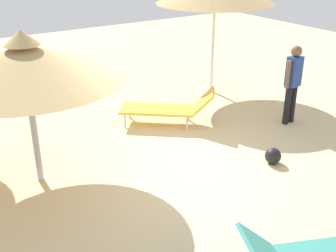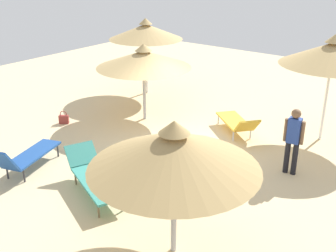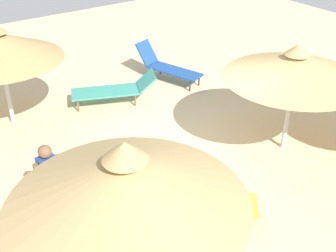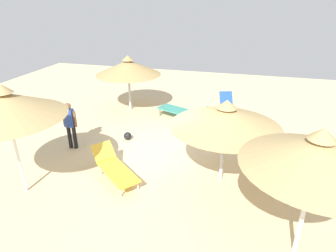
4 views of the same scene
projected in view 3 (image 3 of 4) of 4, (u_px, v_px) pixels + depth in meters
The scene contains 9 objects.
ground at pixel (192, 162), 9.40m from camera, with size 24.00×24.00×0.10m, color beige.
parasol_umbrella_front at pixel (127, 182), 4.71m from camera, with size 2.80×2.80×3.01m.
parasol_umbrella_near_left at pixel (296, 66), 8.81m from camera, with size 2.95×2.95×2.44m.
lounge_chair_near_right at pixel (115, 89), 11.47m from camera, with size 1.51×2.32×0.77m.
lounge_chair_far_left at pixel (166, 66), 12.72m from camera, with size 2.16×1.19×1.01m.
lounge_chair_back at pixel (200, 200), 7.65m from camera, with size 1.71×1.89×0.78m.
person_standing_edge at pixel (50, 181), 7.20m from camera, with size 0.25×0.48×1.66m.
handbag at pixel (275, 91), 11.92m from camera, with size 0.28×0.32×0.42m.
beach_ball at pixel (107, 159), 9.16m from camera, with size 0.28×0.28×0.28m, color black.
Camera 3 is at (5.98, -4.85, 5.42)m, focal length 46.36 mm.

